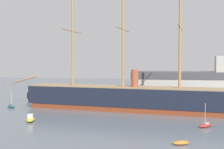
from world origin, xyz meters
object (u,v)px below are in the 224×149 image
dinghy_mid_right (181,143)px  sailboat_far_left (11,106)px  tall_ship (123,98)px  motorboat_alongside_bow (31,119)px  sailboat_alongside_stern (206,125)px  dinghy_distant_centre (124,105)px  dockside_warehouse_right (212,87)px

dinghy_mid_right → sailboat_far_left: sailboat_far_left is taller
tall_ship → motorboat_alongside_bow: tall_ship is taller
tall_ship → sailboat_alongside_stern: size_ratio=13.53×
motorboat_alongside_bow → sailboat_alongside_stern: sailboat_alongside_stern is taller
dinghy_mid_right → sailboat_alongside_stern: (5.27, 12.62, 0.08)m
dinghy_distant_centre → dockside_warehouse_right: size_ratio=0.04×
motorboat_alongside_bow → sailboat_far_left: size_ratio=0.94×
dinghy_mid_right → sailboat_alongside_stern: 13.67m
motorboat_alongside_bow → dinghy_distant_centre: (15.91, 25.75, -0.35)m
tall_ship → dinghy_distant_centre: bearing=96.2°
dinghy_mid_right → dinghy_distant_centre: (-13.82, 37.05, -0.08)m
dinghy_mid_right → dinghy_distant_centre: bearing=110.5°
tall_ship → dinghy_distant_centre: (-0.89, 8.22, -3.02)m
dinghy_mid_right → sailboat_far_left: size_ratio=0.63×
sailboat_far_left → dinghy_mid_right: bearing=-32.2°
dockside_warehouse_right → sailboat_alongside_stern: bearing=-100.5°
sailboat_far_left → dockside_warehouse_right: 60.99m
sailboat_alongside_stern → dockside_warehouse_right: (7.16, 38.84, 4.21)m
dinghy_mid_right → motorboat_alongside_bow: motorboat_alongside_bow is taller
sailboat_alongside_stern → tall_ship: bearing=138.3°
sailboat_alongside_stern → dockside_warehouse_right: size_ratio=0.08×
motorboat_alongside_bow → sailboat_alongside_stern: bearing=2.2°
tall_ship → sailboat_far_left: bearing=-177.2°
tall_ship → sailboat_far_left: size_ratio=13.84×
tall_ship → dinghy_mid_right: bearing=-65.8°
sailboat_alongside_stern → dinghy_distant_centre: 31.01m
dinghy_mid_right → sailboat_far_left: bearing=147.8°
tall_ship → dinghy_mid_right: 31.73m
tall_ship → dockside_warehouse_right: (25.36, 22.62, 1.35)m
dinghy_mid_right → motorboat_alongside_bow: 31.80m
sailboat_alongside_stern → dinghy_distant_centre: (-19.09, 24.43, -0.16)m
motorboat_alongside_bow → dinghy_distant_centre: size_ratio=2.11×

